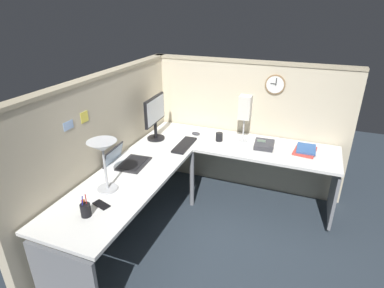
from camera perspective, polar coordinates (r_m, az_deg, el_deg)
ground_plane at (r=3.61m, az=1.47°, el=-12.76°), size 6.80×6.80×0.00m
cubicle_wall_back at (r=3.28m, az=-15.07°, el=-1.48°), size 2.57×0.12×1.58m
cubicle_wall_right at (r=3.90m, az=9.67°, el=3.24°), size 0.12×2.37×1.58m
desk at (r=3.13m, az=1.49°, el=-5.24°), size 2.35×2.15×0.73m
monitor at (r=3.55m, az=-6.72°, el=5.26°), size 0.46×0.20×0.50m
laptop at (r=3.16m, az=-12.07°, el=-2.99°), size 0.37×0.40×0.22m
keyboard at (r=3.46m, az=-1.38°, el=-0.18°), size 0.43×0.15×0.02m
computer_mouse at (r=3.74m, az=0.70°, el=1.92°), size 0.06×0.10×0.03m
desk_lamp_dome at (r=2.61m, az=-15.85°, el=-1.16°), size 0.24×0.24×0.44m
pen_cup at (r=2.49m, az=-18.71°, el=-11.22°), size 0.08×0.08×0.18m
cell_phone at (r=2.60m, az=-16.09°, el=-10.52°), size 0.11×0.16×0.01m
office_phone at (r=3.48m, az=13.03°, el=-0.21°), size 0.20×0.22×0.11m
book_stack at (r=3.53m, az=19.85°, el=-1.03°), size 0.30×0.24×0.04m
desk_lamp_paper at (r=3.49m, az=9.58°, el=6.30°), size 0.13×0.13×0.53m
coffee_mug at (r=3.58m, az=4.94°, el=1.30°), size 0.08×0.08×0.10m
wall_clock at (r=3.64m, az=14.83°, el=10.38°), size 0.04×0.22×0.22m
pinned_note_leftmost at (r=2.71m, az=-21.48°, el=3.15°), size 0.11×0.00×0.07m
pinned_note_middle at (r=2.84m, az=-18.90°, el=4.64°), size 0.09×0.00×0.09m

